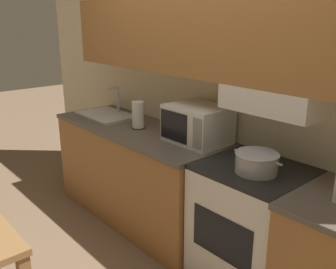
{
  "coord_description": "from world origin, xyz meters",
  "views": [
    {
      "loc": [
        1.94,
        -2.23,
        1.83
      ],
      "look_at": [
        0.05,
        -0.58,
        1.04
      ],
      "focal_mm": 40.0,
      "sensor_mm": 36.0,
      "label": 1
    }
  ],
  "objects_px": {
    "stove_range": "(250,227)",
    "microwave": "(197,124)",
    "sink_basin": "(106,115)",
    "cooking_pot": "(257,162)",
    "paper_towel_roll": "(138,115)"
  },
  "relations": [
    {
      "from": "stove_range",
      "to": "microwave",
      "type": "height_order",
      "value": "microwave"
    },
    {
      "from": "stove_range",
      "to": "microwave",
      "type": "distance_m",
      "value": 0.86
    },
    {
      "from": "cooking_pot",
      "to": "sink_basin",
      "type": "bearing_deg",
      "value": 178.65
    },
    {
      "from": "microwave",
      "to": "stove_range",
      "type": "bearing_deg",
      "value": -8.61
    },
    {
      "from": "stove_range",
      "to": "cooking_pot",
      "type": "bearing_deg",
      "value": -49.6
    },
    {
      "from": "sink_basin",
      "to": "paper_towel_roll",
      "type": "xyz_separation_m",
      "value": [
        0.54,
        -0.01,
        0.1
      ]
    },
    {
      "from": "stove_range",
      "to": "cooking_pot",
      "type": "relative_size",
      "value": 2.49
    },
    {
      "from": "paper_towel_roll",
      "to": "cooking_pot",
      "type": "bearing_deg",
      "value": -1.64
    },
    {
      "from": "cooking_pot",
      "to": "paper_towel_roll",
      "type": "xyz_separation_m",
      "value": [
        -1.29,
        0.04,
        0.05
      ]
    },
    {
      "from": "stove_range",
      "to": "sink_basin",
      "type": "height_order",
      "value": "sink_basin"
    },
    {
      "from": "microwave",
      "to": "sink_basin",
      "type": "relative_size",
      "value": 0.8
    },
    {
      "from": "paper_towel_roll",
      "to": "microwave",
      "type": "bearing_deg",
      "value": 10.92
    },
    {
      "from": "stove_range",
      "to": "cooking_pot",
      "type": "height_order",
      "value": "cooking_pot"
    },
    {
      "from": "stove_range",
      "to": "cooking_pot",
      "type": "xyz_separation_m",
      "value": [
        0.05,
        -0.06,
        0.51
      ]
    },
    {
      "from": "cooking_pot",
      "to": "microwave",
      "type": "bearing_deg",
      "value": 167.05
    }
  ]
}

